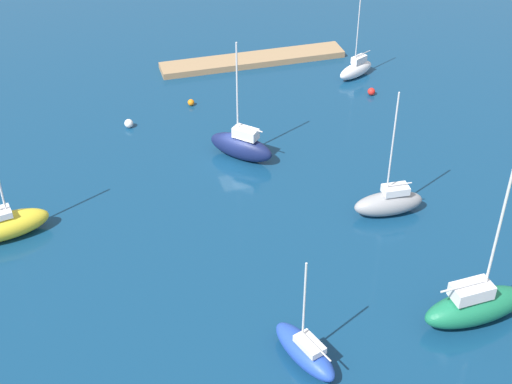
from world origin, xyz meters
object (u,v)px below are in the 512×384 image
(pier_dock, at_px, (253,60))
(mooring_buoy_white, at_px, (129,123))
(mooring_buoy_orange, at_px, (191,102))
(sailboat_yellow_far_north, at_px, (5,225))
(sailboat_green_east_end, at_px, (475,305))
(sailboat_white_outer_mooring, at_px, (356,69))
(mooring_buoy_red, at_px, (371,92))
(sailboat_gray_mid_basin, at_px, (389,202))
(sailboat_navy_far_south, at_px, (241,146))
(sailboat_blue_center_basin, at_px, (305,351))

(pier_dock, relative_size, mooring_buoy_white, 24.60)
(mooring_buoy_orange, bearing_deg, sailboat_yellow_far_north, 42.96)
(sailboat_green_east_end, height_order, sailboat_yellow_far_north, sailboat_green_east_end)
(mooring_buoy_orange, bearing_deg, sailboat_white_outer_mooring, -175.60)
(sailboat_green_east_end, relative_size, mooring_buoy_red, 15.65)
(sailboat_yellow_far_north, bearing_deg, pier_dock, 30.83)
(sailboat_gray_mid_basin, relative_size, sailboat_yellow_far_north, 1.03)
(sailboat_navy_far_south, bearing_deg, sailboat_gray_mid_basin, 174.73)
(sailboat_white_outer_mooring, relative_size, mooring_buoy_white, 10.27)
(pier_dock, height_order, sailboat_blue_center_basin, sailboat_blue_center_basin)
(sailboat_navy_far_south, relative_size, sailboat_white_outer_mooring, 1.28)
(sailboat_gray_mid_basin, distance_m, sailboat_white_outer_mooring, 25.09)
(mooring_buoy_orange, bearing_deg, sailboat_navy_far_south, 102.37)
(sailboat_yellow_far_north, bearing_deg, mooring_buoy_orange, 31.16)
(mooring_buoy_red, bearing_deg, sailboat_green_east_end, 78.90)
(mooring_buoy_white, bearing_deg, mooring_buoy_red, 179.42)
(sailboat_green_east_end, bearing_deg, pier_dock, 91.41)
(sailboat_navy_far_south, height_order, sailboat_yellow_far_north, sailboat_navy_far_south)
(sailboat_blue_center_basin, distance_m, mooring_buoy_orange, 35.83)
(sailboat_gray_mid_basin, bearing_deg, mooring_buoy_white, -43.88)
(pier_dock, xyz_separation_m, sailboat_gray_mid_basin, (-3.00, 30.67, 0.78))
(sailboat_white_outer_mooring, distance_m, mooring_buoy_white, 26.03)
(sailboat_green_east_end, bearing_deg, sailboat_navy_far_south, 109.12)
(sailboat_green_east_end, xyz_separation_m, mooring_buoy_white, (19.29, -32.80, -0.93))
(sailboat_blue_center_basin, bearing_deg, mooring_buoy_red, -48.04)
(sailboat_white_outer_mooring, relative_size, mooring_buoy_orange, 13.07)
(pier_dock, xyz_separation_m, mooring_buoy_red, (-9.95, 10.99, 0.04))
(mooring_buoy_orange, bearing_deg, pier_dock, -138.05)
(sailboat_yellow_far_north, bearing_deg, sailboat_blue_center_basin, -56.82)
(sailboat_white_outer_mooring, distance_m, sailboat_blue_center_basin, 41.74)
(sailboat_blue_center_basin, bearing_deg, sailboat_gray_mid_basin, -60.19)
(sailboat_green_east_end, distance_m, sailboat_blue_center_basin, 12.39)
(pier_dock, bearing_deg, mooring_buoy_red, 132.16)
(sailboat_gray_mid_basin, height_order, sailboat_yellow_far_north, sailboat_gray_mid_basin)
(sailboat_navy_far_south, distance_m, sailboat_gray_mid_basin, 14.92)
(sailboat_navy_far_south, height_order, mooring_buoy_white, sailboat_navy_far_south)
(sailboat_navy_far_south, height_order, sailboat_green_east_end, sailboat_green_east_end)
(sailboat_gray_mid_basin, distance_m, mooring_buoy_orange, 25.61)
(sailboat_blue_center_basin, relative_size, mooring_buoy_orange, 11.96)
(sailboat_blue_center_basin, xyz_separation_m, mooring_buoy_red, (-18.76, -32.85, -0.51))
(pier_dock, distance_m, sailboat_gray_mid_basin, 30.83)
(sailboat_green_east_end, distance_m, mooring_buoy_orange, 37.66)
(pier_dock, relative_size, mooring_buoy_red, 26.80)
(sailboat_blue_center_basin, relative_size, mooring_buoy_red, 10.24)
(pier_dock, relative_size, sailboat_gray_mid_basin, 1.89)
(sailboat_gray_mid_basin, bearing_deg, sailboat_yellow_far_north, -7.21)
(mooring_buoy_white, bearing_deg, pier_dock, -145.67)
(sailboat_navy_far_south, height_order, sailboat_blue_center_basin, sailboat_navy_far_south)
(sailboat_green_east_end, xyz_separation_m, mooring_buoy_orange, (12.49, -35.51, -1.03))
(mooring_buoy_white, height_order, mooring_buoy_red, mooring_buoy_white)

